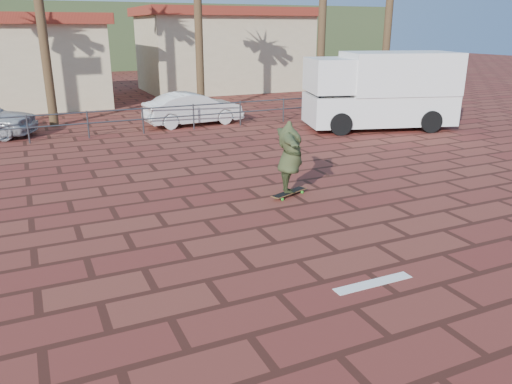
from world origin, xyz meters
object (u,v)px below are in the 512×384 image
longboard (289,193)px  campervan (381,89)px  skateboarder (290,157)px  car_white (194,109)px

longboard → campervan: campervan is taller
skateboarder → car_white: bearing=12.7°
longboard → skateboarder: 0.88m
campervan → car_white: size_ratio=1.52×
skateboarder → campervan: bearing=-33.2°
longboard → campervan: 9.56m
campervan → car_white: (-6.50, 3.84, -0.89)m
longboard → skateboarder: size_ratio=0.51×
longboard → skateboarder: bearing=-125.8°
campervan → longboard: bearing=-124.4°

